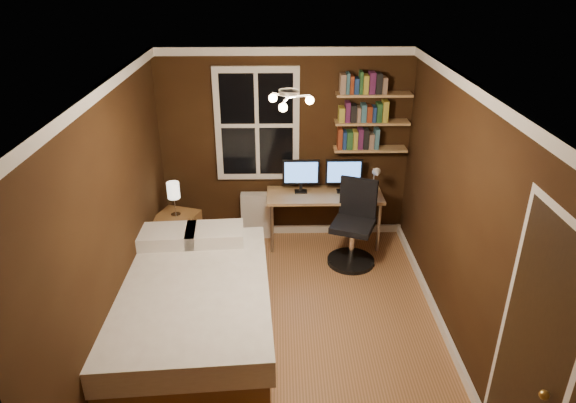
{
  "coord_description": "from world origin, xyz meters",
  "views": [
    {
      "loc": [
        -0.09,
        -4.17,
        3.45
      ],
      "look_at": [
        0.01,
        0.45,
        1.25
      ],
      "focal_mm": 32.0,
      "sensor_mm": 36.0,
      "label": 1
    }
  ],
  "objects_px": {
    "monitor_left": "(301,176)",
    "office_chair": "(353,232)",
    "nightstand": "(178,236)",
    "monitor_right": "(344,176)",
    "desk_lamp": "(375,181)",
    "radiator": "(257,215)",
    "bed": "(187,307)",
    "desk": "(325,198)",
    "bedside_lamp": "(174,199)"
  },
  "relations": [
    {
      "from": "bedside_lamp",
      "to": "radiator",
      "type": "bearing_deg",
      "value": 27.45
    },
    {
      "from": "monitor_right",
      "to": "bedside_lamp",
      "type": "bearing_deg",
      "value": -169.32
    },
    {
      "from": "monitor_left",
      "to": "office_chair",
      "type": "bearing_deg",
      "value": -41.38
    },
    {
      "from": "desk",
      "to": "nightstand",
      "type": "bearing_deg",
      "value": -170.17
    },
    {
      "from": "nightstand",
      "to": "radiator",
      "type": "bearing_deg",
      "value": 46.26
    },
    {
      "from": "bed",
      "to": "desk_lamp",
      "type": "xyz_separation_m",
      "value": [
        2.12,
        1.74,
        0.6
      ]
    },
    {
      "from": "bedside_lamp",
      "to": "desk_lamp",
      "type": "bearing_deg",
      "value": 5.55
    },
    {
      "from": "bedside_lamp",
      "to": "radiator",
      "type": "relative_size",
      "value": 0.69
    },
    {
      "from": "radiator",
      "to": "monitor_right",
      "type": "bearing_deg",
      "value": -5.57
    },
    {
      "from": "monitor_left",
      "to": "monitor_right",
      "type": "height_order",
      "value": "same"
    },
    {
      "from": "monitor_right",
      "to": "desk_lamp",
      "type": "xyz_separation_m",
      "value": [
        0.37,
        -0.16,
        -0.0
      ]
    },
    {
      "from": "office_chair",
      "to": "bedside_lamp",
      "type": "bearing_deg",
      "value": -162.14
    },
    {
      "from": "office_chair",
      "to": "nightstand",
      "type": "bearing_deg",
      "value": -162.14
    },
    {
      "from": "bedside_lamp",
      "to": "bed",
      "type": "bearing_deg",
      "value": -76.82
    },
    {
      "from": "desk",
      "to": "monitor_left",
      "type": "bearing_deg",
      "value": 166.29
    },
    {
      "from": "nightstand",
      "to": "monitor_left",
      "type": "bearing_deg",
      "value": 33.1
    },
    {
      "from": "nightstand",
      "to": "desk_lamp",
      "type": "xyz_separation_m",
      "value": [
        2.47,
        0.24,
        0.63
      ]
    },
    {
      "from": "desk_lamp",
      "to": "radiator",
      "type": "bearing_deg",
      "value": 169.92
    },
    {
      "from": "monitor_right",
      "to": "office_chair",
      "type": "relative_size",
      "value": 0.44
    },
    {
      "from": "radiator",
      "to": "monitor_left",
      "type": "distance_m",
      "value": 0.85
    },
    {
      "from": "radiator",
      "to": "office_chair",
      "type": "distance_m",
      "value": 1.38
    },
    {
      "from": "monitor_left",
      "to": "office_chair",
      "type": "relative_size",
      "value": 0.44
    },
    {
      "from": "bed",
      "to": "monitor_right",
      "type": "height_order",
      "value": "monitor_right"
    },
    {
      "from": "bed",
      "to": "bedside_lamp",
      "type": "xyz_separation_m",
      "value": [
        -0.35,
        1.5,
        0.48
      ]
    },
    {
      "from": "nightstand",
      "to": "desk",
      "type": "distance_m",
      "value": 1.92
    },
    {
      "from": "nightstand",
      "to": "monitor_left",
      "type": "xyz_separation_m",
      "value": [
        1.56,
        0.4,
        0.63
      ]
    },
    {
      "from": "office_chair",
      "to": "radiator",
      "type": "bearing_deg",
      "value": 173.19
    },
    {
      "from": "monitor_left",
      "to": "monitor_right",
      "type": "xyz_separation_m",
      "value": [
        0.55,
        0.0,
        0.0
      ]
    },
    {
      "from": "monitor_left",
      "to": "bed",
      "type": "bearing_deg",
      "value": -122.38
    },
    {
      "from": "office_chair",
      "to": "desk_lamp",
      "type": "bearing_deg",
      "value": 75.5
    },
    {
      "from": "bed",
      "to": "desk_lamp",
      "type": "relative_size",
      "value": 5.32
    },
    {
      "from": "bedside_lamp",
      "to": "monitor_right",
      "type": "bearing_deg",
      "value": 10.68
    },
    {
      "from": "bed",
      "to": "desk_lamp",
      "type": "height_order",
      "value": "desk_lamp"
    },
    {
      "from": "nightstand",
      "to": "desk_lamp",
      "type": "distance_m",
      "value": 2.56
    },
    {
      "from": "monitor_right",
      "to": "desk",
      "type": "bearing_deg",
      "value": -163.02
    },
    {
      "from": "bed",
      "to": "desk",
      "type": "bearing_deg",
      "value": 46.54
    },
    {
      "from": "monitor_right",
      "to": "monitor_left",
      "type": "bearing_deg",
      "value": 180.0
    },
    {
      "from": "nightstand",
      "to": "radiator",
      "type": "distance_m",
      "value": 1.1
    },
    {
      "from": "monitor_left",
      "to": "desk_lamp",
      "type": "xyz_separation_m",
      "value": [
        0.92,
        -0.16,
        -0.0
      ]
    },
    {
      "from": "nightstand",
      "to": "monitor_right",
      "type": "height_order",
      "value": "monitor_right"
    },
    {
      "from": "bedside_lamp",
      "to": "monitor_left",
      "type": "height_order",
      "value": "monitor_left"
    },
    {
      "from": "bed",
      "to": "monitor_right",
      "type": "relative_size",
      "value": 4.96
    },
    {
      "from": "radiator",
      "to": "desk_lamp",
      "type": "bearing_deg",
      "value": -10.08
    },
    {
      "from": "nightstand",
      "to": "radiator",
      "type": "height_order",
      "value": "radiator"
    },
    {
      "from": "bed",
      "to": "desk",
      "type": "distance_m",
      "value": 2.39
    },
    {
      "from": "office_chair",
      "to": "desk",
      "type": "bearing_deg",
      "value": 145.91
    },
    {
      "from": "bed",
      "to": "bedside_lamp",
      "type": "bearing_deg",
      "value": 99.29
    },
    {
      "from": "desk",
      "to": "desk_lamp",
      "type": "bearing_deg",
      "value": -7.63
    },
    {
      "from": "bedside_lamp",
      "to": "desk",
      "type": "height_order",
      "value": "bedside_lamp"
    },
    {
      "from": "bed",
      "to": "office_chair",
      "type": "distance_m",
      "value": 2.27
    }
  ]
}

